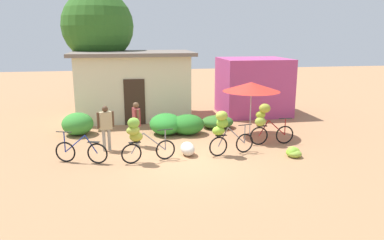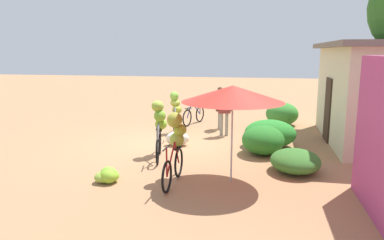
% 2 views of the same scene
% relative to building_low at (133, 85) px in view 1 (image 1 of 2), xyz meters
% --- Properties ---
extents(ground_plane, '(60.00, 60.00, 0.00)m').
position_rel_building_low_xyz_m(ground_plane, '(1.50, -6.43, -1.57)').
color(ground_plane, '#A87750').
extents(building_low, '(5.52, 3.37, 3.09)m').
position_rel_building_low_xyz_m(building_low, '(0.00, 0.00, 0.00)').
color(building_low, beige).
rests_on(building_low, ground).
extents(shop_pink, '(3.20, 2.80, 2.74)m').
position_rel_building_low_xyz_m(shop_pink, '(5.82, -0.19, -0.20)').
color(shop_pink, '#B3417D').
rests_on(shop_pink, ground).
extents(tree_behind_building, '(3.46, 3.46, 6.00)m').
position_rel_building_low_xyz_m(tree_behind_building, '(-1.59, 1.62, 2.68)').
color(tree_behind_building, brown).
rests_on(tree_behind_building, ground).
extents(hedge_bush_front_left, '(1.22, 1.24, 0.88)m').
position_rel_building_low_xyz_m(hedge_bush_front_left, '(-2.28, -2.73, -1.13)').
color(hedge_bush_front_left, '#388C32').
rests_on(hedge_bush_front_left, ground).
extents(hedge_bush_front_right, '(1.30, 1.53, 0.82)m').
position_rel_building_low_xyz_m(hedge_bush_front_right, '(1.16, -3.23, -1.16)').
color(hedge_bush_front_right, '#2B872D').
rests_on(hedge_bush_front_right, ground).
extents(hedge_bush_mid, '(1.34, 1.17, 0.80)m').
position_rel_building_low_xyz_m(hedge_bush_mid, '(2.00, -3.43, -1.17)').
color(hedge_bush_mid, '#297726').
rests_on(hedge_bush_mid, ground).
extents(hedge_bush_by_door, '(1.37, 1.18, 0.53)m').
position_rel_building_low_xyz_m(hedge_bush_by_door, '(3.40, -2.67, -1.30)').
color(hedge_bush_by_door, '#377029').
rests_on(hedge_bush_by_door, ground).
extents(market_umbrella, '(2.19, 2.19, 2.11)m').
position_rel_building_low_xyz_m(market_umbrella, '(4.36, -4.10, 0.37)').
color(market_umbrella, beige).
rests_on(market_umbrella, ground).
extents(bicycle_leftmost, '(1.63, 0.57, 0.99)m').
position_rel_building_low_xyz_m(bicycle_leftmost, '(-1.77, -6.13, -1.21)').
color(bicycle_leftmost, black).
rests_on(bicycle_leftmost, ground).
extents(bicycle_near_pile, '(1.71, 0.54, 1.46)m').
position_rel_building_low_xyz_m(bicycle_near_pile, '(-0.01, -6.43, -0.72)').
color(bicycle_near_pile, black).
rests_on(bicycle_near_pile, ground).
extents(bicycle_center_loaded, '(1.61, 0.56, 1.51)m').
position_rel_building_low_xyz_m(bicycle_center_loaded, '(2.74, -6.20, -0.67)').
color(bicycle_center_loaded, black).
rests_on(bicycle_center_loaded, ground).
extents(bicycle_by_shop, '(1.64, 0.45, 1.51)m').
position_rel_building_low_xyz_m(bicycle_by_shop, '(4.49, -5.32, -0.69)').
color(bicycle_by_shop, black).
rests_on(bicycle_by_shop, ground).
extents(banana_pile_on_ground, '(0.61, 0.64, 0.34)m').
position_rel_building_low_xyz_m(banana_pile_on_ground, '(4.93, -6.74, -1.42)').
color(banana_pile_on_ground, '#85C52D').
rests_on(banana_pile_on_ground, ground).
extents(produce_sack, '(0.52, 0.75, 0.44)m').
position_rel_building_low_xyz_m(produce_sack, '(1.58, -5.98, -1.35)').
color(produce_sack, silver).
rests_on(produce_sack, ground).
extents(person_vendor, '(0.56, 0.31, 1.56)m').
position_rel_building_low_xyz_m(person_vendor, '(-1.06, -5.01, -0.62)').
color(person_vendor, gray).
rests_on(person_vendor, ground).
extents(person_bystander, '(0.28, 0.57, 1.60)m').
position_rel_building_low_xyz_m(person_bystander, '(-0.02, -4.74, -0.59)').
color(person_bystander, gray).
rests_on(person_bystander, ground).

